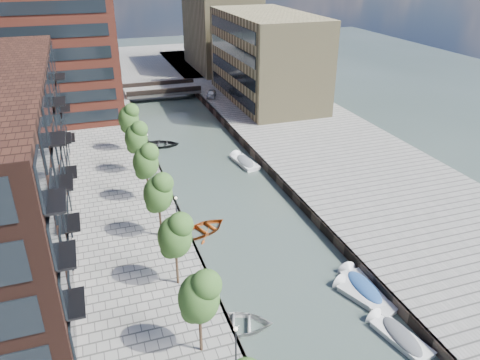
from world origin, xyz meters
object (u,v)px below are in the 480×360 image
tree_2 (175,234)px  car (211,94)px  tree_1 (199,295)px  motorboat_2 (360,295)px  sloop_4 (160,146)px  motorboat_3 (361,286)px  bridge (162,90)px  tree_6 (128,117)px  tree_3 (158,192)px  tree_4 (146,160)px  sloop_3 (238,328)px  sloop_2 (205,231)px  motorboat_4 (243,162)px  motorboat_1 (396,335)px  tree_5 (136,136)px

tree_2 → car: bearing=71.5°
tree_1 → motorboat_2: (12.89, 2.21, -5.21)m
car → sloop_4: bearing=-104.0°
sloop_4 → motorboat_3: bearing=-149.2°
bridge → tree_6: size_ratio=2.18×
tree_3 → tree_4: bearing=90.0°
tree_3 → bridge: bearing=79.7°
sloop_3 → motorboat_3: 10.49m
sloop_2 → sloop_3: (-1.06, -12.88, 0.00)m
tree_2 → car: 50.60m
motorboat_4 → car: car is taller
motorboat_1 → sloop_4: bearing=102.8°
tree_1 → motorboat_4: bearing=66.0°
sloop_4 → sloop_2: bearing=-164.3°
motorboat_3 → car: size_ratio=1.38×
motorboat_3 → tree_3: bearing=141.1°
tree_3 → motorboat_4: 20.10m
tree_1 → car: tree_1 is taller
tree_3 → tree_1: bearing=-90.0°
sloop_4 → motorboat_2: (8.90, -35.36, 0.10)m
motorboat_2 → motorboat_3: bearing=53.3°
tree_1 → motorboat_1: tree_1 is taller
tree_6 → sloop_2: (4.16, -20.05, -5.31)m
sloop_2 → sloop_3: bearing=151.4°
tree_4 → motorboat_4: size_ratio=1.13×
sloop_4 → motorboat_4: bearing=-120.1°
motorboat_3 → motorboat_4: bearing=91.7°
sloop_2 → motorboat_2: size_ratio=0.90×
tree_2 → motorboat_3: size_ratio=1.18×
tree_3 → tree_4: same height
tree_5 → motorboat_1: bearing=-66.7°
tree_1 → tree_6: (0.00, 35.00, 0.00)m
tree_3 → tree_6: bearing=90.0°
sloop_3 → car: (12.90, 52.80, 1.62)m
tree_6 → motorboat_1: 39.74m
tree_4 → tree_6: bearing=90.0°
car → motorboat_3: bearing=-72.0°
tree_4 → car: (16.00, 33.86, -3.68)m
tree_3 → sloop_2: (4.16, 0.95, -5.31)m
tree_1 → sloop_3: size_ratio=1.20×
tree_2 → tree_5: 21.00m
motorboat_2 → motorboat_3: motorboat_3 is taller
tree_5 → car: 31.48m
tree_1 → motorboat_4: size_ratio=1.13×
tree_1 → tree_3: size_ratio=1.00×
bridge → tree_3: size_ratio=2.18×
motorboat_1 → car: size_ratio=1.34×
tree_2 → tree_5: same height
sloop_3 → tree_2: bearing=50.3°
tree_6 → sloop_4: bearing=32.7°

